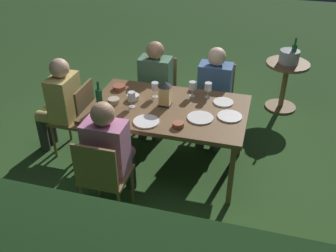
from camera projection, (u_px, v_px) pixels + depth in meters
ground_plane at (168, 165)px, 4.27m from camera, size 16.00×16.00×0.00m
dining_table at (168, 112)px, 3.90m from camera, size 1.61×0.99×0.75m
chair_side_right_b at (102, 175)px, 3.37m from camera, size 0.42×0.40×0.87m
person_in_pink at (110, 149)px, 3.45m from camera, size 0.38×0.47×1.15m
chair_side_left_b at (159, 88)px, 4.81m from camera, size 0.42×0.40×0.87m
person_in_green at (154, 84)px, 4.57m from camera, size 0.38×0.47×1.15m
chair_side_left_a at (215, 96)px, 4.65m from camera, size 0.42×0.40×0.87m
person_in_blue at (214, 92)px, 4.41m from camera, size 0.38×0.47×1.15m
chair_head_far at (78, 116)px, 4.25m from camera, size 0.40×0.42×0.87m
person_in_mustard at (60, 101)px, 4.21m from camera, size 0.48×0.38×1.15m
lantern_centerpiece at (165, 92)px, 3.84m from camera, size 0.15×0.15×0.27m
green_bottle_on_table at (99, 98)px, 3.82m from camera, size 0.07×0.07×0.29m
wine_glass_a at (132, 97)px, 3.82m from camera, size 0.08×0.08×0.17m
wine_glass_b at (208, 87)px, 4.00m from camera, size 0.08×0.08×0.17m
wine_glass_c at (155, 87)px, 4.00m from camera, size 0.08×0.08×0.17m
wine_glass_d at (192, 86)px, 4.02m from camera, size 0.08×0.08×0.17m
plate_a at (230, 116)px, 3.71m from camera, size 0.24×0.24×0.01m
plate_b at (200, 118)px, 3.69m from camera, size 0.26×0.26×0.01m
plate_c at (223, 102)px, 3.95m from camera, size 0.21×0.21×0.01m
plate_d at (146, 122)px, 3.63m from camera, size 0.25×0.25×0.01m
bowl_olives at (178, 125)px, 3.55m from camera, size 0.11×0.11×0.05m
bowl_bread at (119, 87)px, 4.21m from camera, size 0.14×0.14×0.05m
bowl_salad at (114, 101)px, 3.94m from camera, size 0.12×0.12×0.05m
bowl_dip at (133, 97)px, 4.00m from camera, size 0.13×0.13×0.06m
side_table at (285, 78)px, 5.15m from camera, size 0.57×0.57×0.68m
ice_bucket at (290, 56)px, 4.98m from camera, size 0.26×0.26×0.34m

